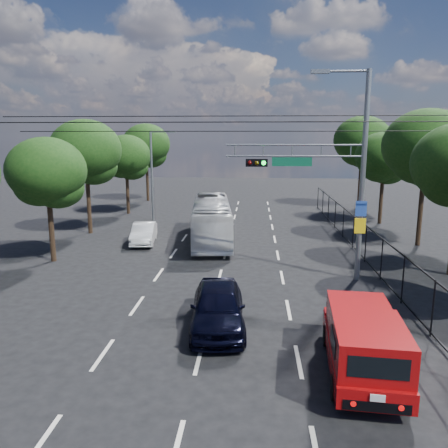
# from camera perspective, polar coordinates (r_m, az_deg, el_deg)

# --- Properties ---
(ground) EXTENTS (120.00, 120.00, 0.00)m
(ground) POSITION_cam_1_polar(r_m,az_deg,el_deg) (13.90, -3.27, -17.06)
(ground) COLOR black
(ground) RESTS_ON ground
(lane_markings) EXTENTS (6.12, 38.00, 0.01)m
(lane_markings) POSITION_cam_1_polar(r_m,az_deg,el_deg) (27.00, 0.45, -2.85)
(lane_markings) COLOR beige
(lane_markings) RESTS_ON ground
(signal_mast) EXTENTS (6.43, 0.39, 9.50)m
(signal_mast) POSITION_cam_1_polar(r_m,az_deg,el_deg) (20.51, 14.42, 7.14)
(signal_mast) COLOR slate
(signal_mast) RESTS_ON ground
(streetlight_left) EXTENTS (2.09, 0.22, 7.08)m
(streetlight_left) POSITION_cam_1_polar(r_m,az_deg,el_deg) (35.14, -9.15, 6.80)
(streetlight_left) COLOR slate
(streetlight_left) RESTS_ON ground
(utility_wires) EXTENTS (22.00, 5.04, 0.74)m
(utility_wires) POSITION_cam_1_polar(r_m,az_deg,el_deg) (21.04, -0.41, 13.01)
(utility_wires) COLOR black
(utility_wires) RESTS_ON ground
(fence_right) EXTENTS (0.06, 34.03, 2.00)m
(fence_right) POSITION_cam_1_polar(r_m,az_deg,el_deg) (25.65, 17.40, -1.78)
(fence_right) COLOR black
(fence_right) RESTS_ON ground
(tree_right_c) EXTENTS (5.10, 5.10, 8.29)m
(tree_right_c) POSITION_cam_1_polar(r_m,az_deg,el_deg) (29.03, 24.87, 8.54)
(tree_right_c) COLOR black
(tree_right_c) RESTS_ON ground
(tree_right_d) EXTENTS (4.32, 4.32, 7.02)m
(tree_right_d) POSITION_cam_1_polar(r_m,az_deg,el_deg) (35.58, 20.17, 7.79)
(tree_right_d) COLOR black
(tree_right_d) RESTS_ON ground
(tree_right_e) EXTENTS (5.28, 5.28, 8.58)m
(tree_right_e) POSITION_cam_1_polar(r_m,az_deg,el_deg) (43.34, 17.60, 9.89)
(tree_right_e) COLOR black
(tree_right_e) RESTS_ON ground
(tree_left_b) EXTENTS (4.08, 4.08, 6.63)m
(tree_left_b) POSITION_cam_1_polar(r_m,az_deg,el_deg) (24.72, -22.02, 5.79)
(tree_left_b) COLOR black
(tree_left_b) RESTS_ON ground
(tree_left_c) EXTENTS (4.80, 4.80, 7.80)m
(tree_left_c) POSITION_cam_1_polar(r_m,az_deg,el_deg) (31.32, -17.55, 8.56)
(tree_left_c) COLOR black
(tree_left_c) RESTS_ON ground
(tree_left_d) EXTENTS (4.20, 4.20, 6.83)m
(tree_left_d) POSITION_cam_1_polar(r_m,az_deg,el_deg) (38.79, -12.62, 8.23)
(tree_left_d) COLOR black
(tree_left_d) RESTS_ON ground
(tree_left_e) EXTENTS (4.92, 4.92, 7.99)m
(tree_left_e) POSITION_cam_1_polar(r_m,az_deg,el_deg) (46.53, -10.09, 9.79)
(tree_left_e) COLOR black
(tree_left_e) RESTS_ON ground
(red_pickup) EXTENTS (2.24, 5.17, 1.88)m
(red_pickup) POSITION_cam_1_polar(r_m,az_deg,el_deg) (13.22, 17.67, -14.33)
(red_pickup) COLOR black
(red_pickup) RESTS_ON ground
(navy_hatchback) EXTENTS (2.18, 4.71, 1.56)m
(navy_hatchback) POSITION_cam_1_polar(r_m,az_deg,el_deg) (15.52, -0.80, -10.73)
(navy_hatchback) COLOR black
(navy_hatchback) RESTS_ON ground
(white_bus) EXTENTS (3.29, 10.00, 2.73)m
(white_bus) POSITION_cam_1_polar(r_m,az_deg,el_deg) (28.11, -1.63, 0.55)
(white_bus) COLOR silver
(white_bus) RESTS_ON ground
(white_van) EXTENTS (1.85, 4.02, 1.28)m
(white_van) POSITION_cam_1_polar(r_m,az_deg,el_deg) (28.04, -10.42, -1.18)
(white_van) COLOR silver
(white_van) RESTS_ON ground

